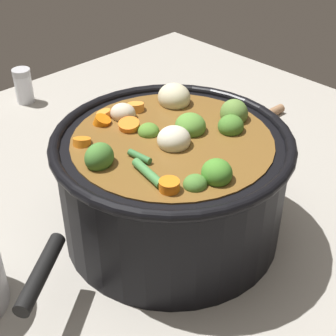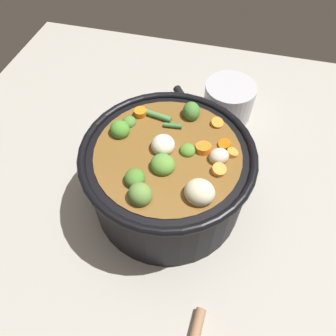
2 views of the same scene
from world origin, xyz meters
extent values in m
plane|color=#9E998E|center=(0.00, 0.00, 0.00)|extent=(1.10, 1.10, 0.00)
cylinder|color=black|center=(0.00, 0.00, 0.07)|extent=(0.29, 0.29, 0.14)
torus|color=black|center=(0.00, 0.00, 0.14)|extent=(0.30, 0.30, 0.01)
cylinder|color=brown|center=(0.00, 0.00, 0.08)|extent=(0.25, 0.25, 0.14)
ellipsoid|color=#4C8133|center=(-0.05, -0.08, 0.15)|extent=(0.03, 0.03, 0.02)
ellipsoid|color=#599037|center=(0.03, 0.00, 0.15)|extent=(0.05, 0.05, 0.03)
ellipsoid|color=#488B2D|center=(-0.02, -0.09, 0.15)|extent=(0.05, 0.05, 0.03)
ellipsoid|color=#56882F|center=(-0.01, 0.03, 0.15)|extent=(0.04, 0.04, 0.02)
ellipsoid|color=#457B32|center=(-0.10, 0.02, 0.15)|extent=(0.04, 0.04, 0.03)
ellipsoid|color=#487E2D|center=(0.07, -0.04, 0.15)|extent=(0.04, 0.04, 0.03)
ellipsoid|color=olive|center=(0.09, -0.02, 0.15)|extent=(0.05, 0.05, 0.04)
cylinder|color=orange|center=(-0.02, 0.06, 0.15)|extent=(0.04, 0.04, 0.02)
cylinder|color=orange|center=(-0.07, -0.07, 0.15)|extent=(0.02, 0.02, 0.02)
cylinder|color=orange|center=(-0.04, 0.09, 0.15)|extent=(0.03, 0.03, 0.02)
cylinder|color=orange|center=(0.02, 0.09, 0.15)|extent=(0.03, 0.03, 0.02)
cylinder|color=orange|center=(-0.08, 0.07, 0.15)|extent=(0.03, 0.03, 0.02)
cylinder|color=orange|center=(-0.02, 0.10, 0.15)|extent=(0.03, 0.03, 0.02)
ellipsoid|color=beige|center=(-0.01, 0.08, 0.15)|extent=(0.04, 0.04, 0.03)
ellipsoid|color=beige|center=(0.07, 0.07, 0.15)|extent=(0.05, 0.05, 0.04)
ellipsoid|color=beige|center=(-0.01, -0.01, 0.15)|extent=(0.05, 0.05, 0.03)
cylinder|color=#39753B|center=(-0.06, -0.01, 0.15)|extent=(0.01, 0.03, 0.01)
cylinder|color=#468644|center=(-0.07, -0.04, 0.15)|extent=(0.02, 0.05, 0.01)
ellipsoid|color=#906848|center=(0.30, 0.21, 0.01)|extent=(0.06, 0.06, 0.02)
cylinder|color=#906848|center=(0.29, 0.10, 0.01)|extent=(0.19, 0.03, 0.02)
cylinder|color=silver|center=(0.06, 0.47, 0.03)|extent=(0.03, 0.03, 0.06)
cylinder|color=#B7B7BC|center=(0.06, 0.47, 0.06)|extent=(0.04, 0.04, 0.01)
cylinder|color=black|center=(-0.20, -0.01, 0.07)|extent=(0.10, 0.08, 0.02)
camera|label=1|loc=(-0.37, -0.37, 0.47)|focal=54.38mm
camera|label=2|loc=(0.32, 0.08, 0.55)|focal=33.99mm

